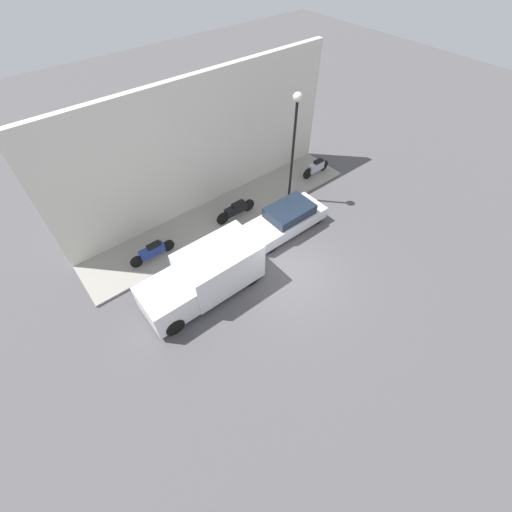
{
  "coord_description": "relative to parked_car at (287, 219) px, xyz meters",
  "views": [
    {
      "loc": [
        -6.21,
        6.79,
        11.25
      ],
      "look_at": [
        1.19,
        0.83,
        0.6
      ],
      "focal_mm": 24.0,
      "sensor_mm": 36.0,
      "label": 1
    }
  ],
  "objects": [
    {
      "name": "building_facade",
      "position": [
        3.98,
        1.74,
        2.5
      ],
      "size": [
        0.3,
        14.02,
        6.17
      ],
      "color": "silver",
      "rests_on": "ground_plane"
    },
    {
      "name": "motorcycle_black",
      "position": [
        2.02,
        1.43,
        -0.03
      ],
      "size": [
        0.3,
        2.16,
        0.79
      ],
      "color": "black",
      "rests_on": "sidewalk"
    },
    {
      "name": "sidewalk",
      "position": [
        2.55,
        1.74,
        -0.53
      ],
      "size": [
        2.55,
        14.02,
        0.12
      ],
      "color": "gray",
      "rests_on": "ground_plane"
    },
    {
      "name": "streetlamp",
      "position": [
        1.56,
        -1.6,
        3.23
      ],
      "size": [
        0.4,
        0.4,
        5.28
      ],
      "color": "black",
      "rests_on": "sidewalk"
    },
    {
      "name": "parked_car",
      "position": [
        0.0,
        0.0,
        0.0
      ],
      "size": [
        1.6,
        3.87,
        1.21
      ],
      "color": "silver",
      "rests_on": "ground_plane"
    },
    {
      "name": "delivery_van",
      "position": [
        -0.74,
        5.0,
        0.39
      ],
      "size": [
        1.88,
        4.77,
        1.92
      ],
      "color": "white",
      "rests_on": "ground_plane"
    },
    {
      "name": "ground_plane",
      "position": [
        -2.11,
        1.74,
        -0.59
      ],
      "size": [
        60.0,
        60.0,
        0.0
      ],
      "primitive_type": "plane",
      "color": "#514F51"
    },
    {
      "name": "motorcycle_blue",
      "position": [
        2.11,
        5.8,
        -0.06
      ],
      "size": [
        0.3,
        2.04,
        0.75
      ],
      "color": "navy",
      "rests_on": "sidewalk"
    },
    {
      "name": "scooter_silver",
      "position": [
        2.11,
        -4.09,
        -0.03
      ],
      "size": [
        0.3,
        1.83,
        0.82
      ],
      "color": "#B7B7BF",
      "rests_on": "sidewalk"
    }
  ]
}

